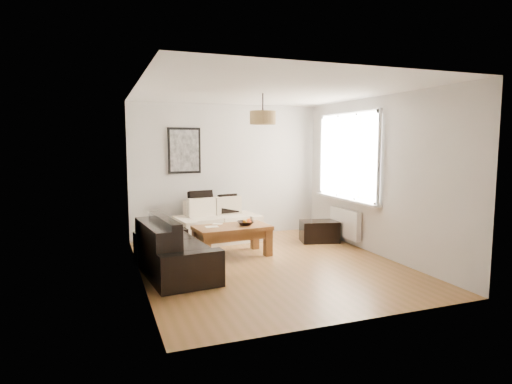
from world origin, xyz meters
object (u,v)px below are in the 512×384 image
object	(u,v)px
loveseat_cream	(218,221)
ottoman	(319,231)
coffee_table	(232,241)
sofa_leather	(175,248)

from	to	relation	value
loveseat_cream	ottoman	bearing A→B (deg)	-28.88
loveseat_cream	coffee_table	distance (m)	1.10
coffee_table	loveseat_cream	bearing A→B (deg)	86.98
loveseat_cream	coffee_table	xyz separation A→B (m)	(-0.06, -1.09, -0.13)
loveseat_cream	coffee_table	world-z (taller)	loveseat_cream
sofa_leather	coffee_table	size ratio (longest dim) A/B	1.41
loveseat_cream	sofa_leather	bearing A→B (deg)	-130.13
coffee_table	ottoman	xyz separation A→B (m)	(1.83, 0.39, -0.05)
ottoman	coffee_table	bearing A→B (deg)	-167.94
sofa_leather	ottoman	xyz separation A→B (m)	(2.88, 1.03, -0.17)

